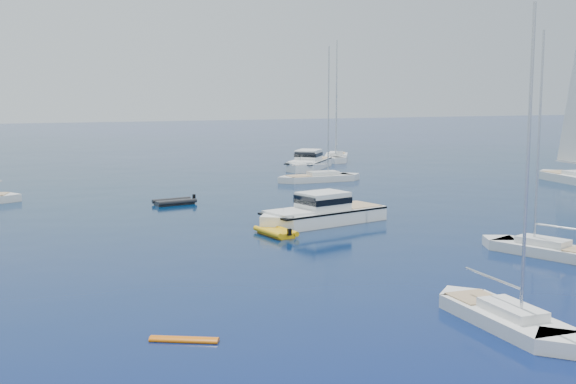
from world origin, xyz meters
name	(u,v)px	position (x,y,z in m)	size (l,w,h in m)	color
ground	(435,304)	(0.00, 0.00, 0.00)	(400.00, 400.00, 0.00)	#091255
motor_cruiser_centre	(320,224)	(3.37, 21.19, 0.00)	(3.50, 11.42, 3.00)	white
motor_cruiser_distant	(308,169)	(17.16, 56.75, 0.00)	(3.56, 11.63, 3.05)	white
sailboat_fore	(506,326)	(1.09, -3.78, 0.00)	(2.44, 9.40, 13.82)	white
sailboat_mid_r	(548,255)	(11.91, 6.43, 0.00)	(2.46, 9.46, 13.90)	silver
sailboat_centre	(319,181)	(13.50, 44.71, 0.00)	(2.65, 10.20, 14.99)	silver
sailboat_sails_far	(336,160)	(25.24, 65.91, 0.00)	(3.03, 11.65, 17.13)	white
tender_yellow	(276,235)	(-1.26, 18.20, 0.00)	(1.99, 3.62, 0.95)	#E7AA0D
tender_grey_far	(174,204)	(-4.74, 34.30, 0.00)	(2.03, 3.72, 0.95)	black
kayak_orange	(184,341)	(-12.10, -0.80, 0.00)	(0.56, 2.76, 0.30)	#C75A09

